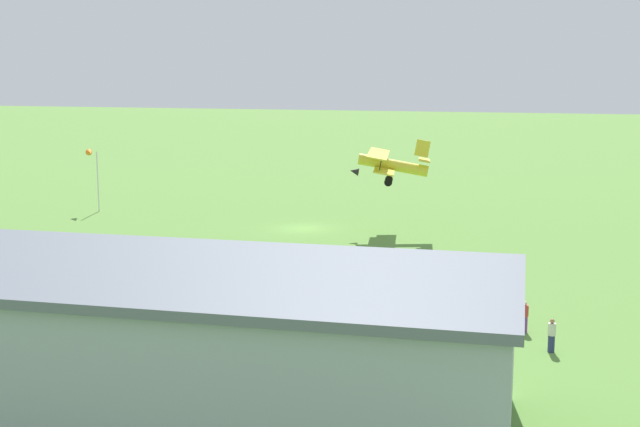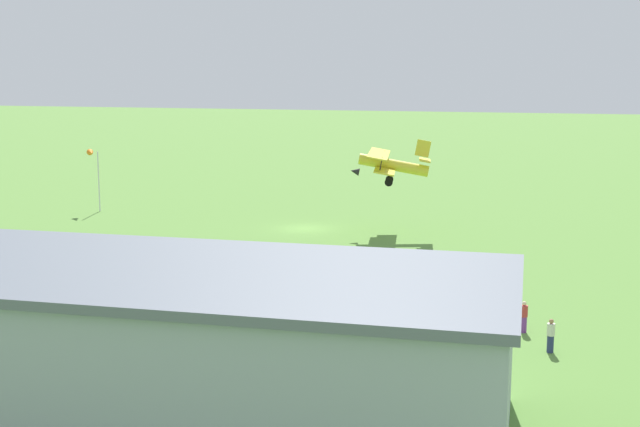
{
  "view_description": "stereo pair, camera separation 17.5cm",
  "coord_description": "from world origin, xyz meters",
  "px_view_note": "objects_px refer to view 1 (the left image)",
  "views": [
    {
      "loc": [
        -20.77,
        68.06,
        13.3
      ],
      "look_at": [
        -5.39,
        14.04,
        3.8
      ],
      "focal_mm": 48.35,
      "sensor_mm": 36.0,
      "label": 1
    },
    {
      "loc": [
        -20.94,
        68.01,
        13.3
      ],
      "look_at": [
        -5.39,
        14.04,
        3.8
      ],
      "focal_mm": 48.35,
      "sensor_mm": 36.0,
      "label": 2
    }
  ],
  "objects_px": {
    "hangar": "(58,336)",
    "person_beside_truck": "(552,336)",
    "person_at_fence_line": "(525,317)",
    "biplane": "(389,164)",
    "windsock": "(91,157)",
    "person_crossing_taxiway": "(51,278)"
  },
  "relations": [
    {
      "from": "hangar",
      "to": "person_beside_truck",
      "type": "distance_m",
      "value": 22.39
    },
    {
      "from": "person_at_fence_line",
      "to": "person_beside_truck",
      "type": "height_order",
      "value": "person_beside_truck"
    },
    {
      "from": "biplane",
      "to": "person_at_fence_line",
      "type": "height_order",
      "value": "biplane"
    },
    {
      "from": "biplane",
      "to": "person_at_fence_line",
      "type": "bearing_deg",
      "value": 116.29
    },
    {
      "from": "biplane",
      "to": "person_at_fence_line",
      "type": "distance_m",
      "value": 27.49
    },
    {
      "from": "windsock",
      "to": "person_beside_truck",
      "type": "bearing_deg",
      "value": 144.26
    },
    {
      "from": "hangar",
      "to": "windsock",
      "type": "bearing_deg",
      "value": -60.94
    },
    {
      "from": "person_crossing_taxiway",
      "to": "person_at_fence_line",
      "type": "xyz_separation_m",
      "value": [
        -27.86,
        0.55,
        0.01
      ]
    },
    {
      "from": "hangar",
      "to": "person_crossing_taxiway",
      "type": "relative_size",
      "value": 22.16
    },
    {
      "from": "person_crossing_taxiway",
      "to": "person_beside_truck",
      "type": "bearing_deg",
      "value": 173.35
    },
    {
      "from": "person_crossing_taxiway",
      "to": "person_at_fence_line",
      "type": "bearing_deg",
      "value": 178.87
    },
    {
      "from": "hangar",
      "to": "person_crossing_taxiway",
      "type": "height_order",
      "value": "hangar"
    },
    {
      "from": "person_at_fence_line",
      "to": "person_beside_truck",
      "type": "distance_m",
      "value": 3.17
    },
    {
      "from": "person_at_fence_line",
      "to": "person_beside_truck",
      "type": "xyz_separation_m",
      "value": [
        -1.38,
        2.86,
        0.0
      ]
    },
    {
      "from": "biplane",
      "to": "windsock",
      "type": "bearing_deg",
      "value": -6.58
    },
    {
      "from": "biplane",
      "to": "person_crossing_taxiway",
      "type": "bearing_deg",
      "value": 56.18
    },
    {
      "from": "hangar",
      "to": "person_at_fence_line",
      "type": "distance_m",
      "value": 23.05
    },
    {
      "from": "person_crossing_taxiway",
      "to": "person_at_fence_line",
      "type": "distance_m",
      "value": 27.87
    },
    {
      "from": "hangar",
      "to": "windsock",
      "type": "height_order",
      "value": "hangar"
    },
    {
      "from": "person_at_fence_line",
      "to": "windsock",
      "type": "distance_m",
      "value": 49.55
    },
    {
      "from": "person_at_fence_line",
      "to": "hangar",
      "type": "bearing_deg",
      "value": 41.83
    },
    {
      "from": "person_crossing_taxiway",
      "to": "person_beside_truck",
      "type": "height_order",
      "value": "person_beside_truck"
    }
  ]
}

